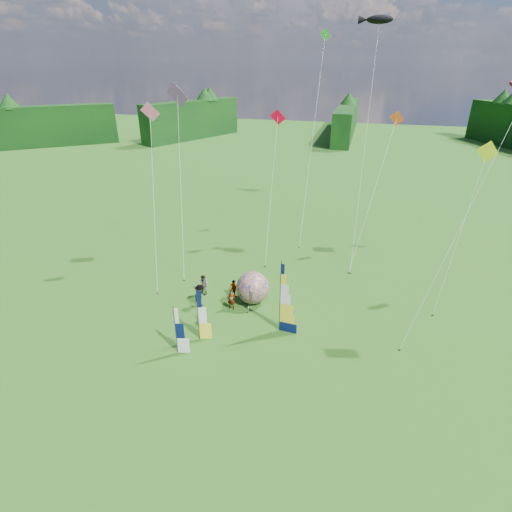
% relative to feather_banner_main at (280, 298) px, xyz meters
% --- Properties ---
extents(ground, '(220.00, 220.00, 0.00)m').
position_rel_feather_banner_main_xyz_m(ground, '(-0.76, -3.75, -2.64)').
color(ground, '#355412').
rests_on(ground, ground).
extents(treeline_ring, '(210.00, 210.00, 8.00)m').
position_rel_feather_banner_main_xyz_m(treeline_ring, '(-0.76, -3.75, 1.36)').
color(treeline_ring, '#13420E').
rests_on(treeline_ring, ground).
extents(feather_banner_main, '(1.43, 0.22, 5.29)m').
position_rel_feather_banner_main_xyz_m(feather_banner_main, '(0.00, 0.00, 0.00)').
color(feather_banner_main, '#06103E').
rests_on(feather_banner_main, ground).
extents(side_banner_left, '(1.04, 0.43, 3.84)m').
position_rel_feather_banner_main_xyz_m(side_banner_left, '(-5.03, -2.38, -0.72)').
color(side_banner_left, yellow).
rests_on(side_banner_left, ground).
extents(side_banner_far, '(1.02, 0.31, 3.46)m').
position_rel_feather_banner_main_xyz_m(side_banner_far, '(-5.88, -4.05, -0.92)').
color(side_banner_far, white).
rests_on(side_banner_far, ground).
extents(bol_inflatable, '(3.21, 3.21, 2.57)m').
position_rel_feather_banner_main_xyz_m(bol_inflatable, '(-2.78, 3.07, -1.36)').
color(bol_inflatable, '#02086D').
rests_on(bol_inflatable, ground).
extents(spectator_a, '(0.64, 0.44, 1.69)m').
position_rel_feather_banner_main_xyz_m(spectator_a, '(-4.06, 1.68, -1.80)').
color(spectator_a, '#66594C').
rests_on(spectator_a, ground).
extents(spectator_b, '(0.90, 0.61, 1.69)m').
position_rel_feather_banner_main_xyz_m(spectator_b, '(-6.91, 3.17, -1.80)').
color(spectator_b, '#66594C').
rests_on(spectator_b, ground).
extents(spectator_c, '(0.72, 1.28, 1.88)m').
position_rel_feather_banner_main_xyz_m(spectator_c, '(-6.51, 1.42, -1.71)').
color(spectator_c, '#66594C').
rests_on(spectator_c, ground).
extents(spectator_d, '(0.95, 0.81, 1.54)m').
position_rel_feather_banner_main_xyz_m(spectator_d, '(-4.42, 3.38, -1.87)').
color(spectator_d, '#66594C').
rests_on(spectator_d, ground).
extents(camp_chair, '(0.60, 0.60, 0.96)m').
position_rel_feather_banner_main_xyz_m(camp_chair, '(-5.50, -0.67, -2.17)').
color(camp_chair, navy).
rests_on(camp_chair, ground).
extents(kite_whale, '(7.00, 14.93, 21.94)m').
position_rel_feather_banner_main_xyz_m(kite_whale, '(4.38, 15.57, 8.33)').
color(kite_whale, black).
rests_on(kite_whale, ground).
extents(kite_rainbow_delta, '(8.18, 12.40, 16.13)m').
position_rel_feather_banner_main_xyz_m(kite_rainbow_delta, '(-10.88, 8.71, 5.42)').
color(kite_rainbow_delta, '#FC1F2F').
rests_on(kite_rainbow_delta, ground).
extents(kite_parafoil, '(9.89, 10.78, 17.81)m').
position_rel_feather_banner_main_xyz_m(kite_parafoil, '(10.72, 3.01, 6.26)').
color(kite_parafoil, red).
rests_on(kite_parafoil, ground).
extents(small_kite_red, '(5.32, 10.10, 13.50)m').
position_rel_feather_banner_main_xyz_m(small_kite_red, '(-3.58, 12.64, 4.10)').
color(small_kite_red, '#ED0022').
rests_on(small_kite_red, ground).
extents(small_kite_orange, '(7.13, 10.85, 13.47)m').
position_rel_feather_banner_main_xyz_m(small_kite_orange, '(5.58, 13.69, 4.09)').
color(small_kite_orange, '#DB4A16').
rests_on(small_kite_orange, ground).
extents(small_kite_yellow, '(7.41, 9.49, 12.54)m').
position_rel_feather_banner_main_xyz_m(small_kite_yellow, '(11.88, 7.42, 3.63)').
color(small_kite_yellow, '#D3E211').
rests_on(small_kite_yellow, ground).
extents(small_kite_pink, '(6.60, 9.55, 14.63)m').
position_rel_feather_banner_main_xyz_m(small_kite_pink, '(-11.74, 5.29, 4.67)').
color(small_kite_pink, '#FC5F8B').
rests_on(small_kite_pink, ground).
extents(small_kite_green, '(3.66, 13.31, 20.52)m').
position_rel_feather_banner_main_xyz_m(small_kite_green, '(-0.91, 19.52, 7.61)').
color(small_kite_green, green).
rests_on(small_kite_green, ground).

